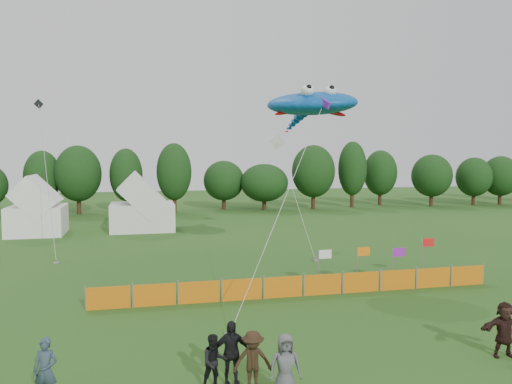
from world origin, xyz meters
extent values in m
plane|color=#234C16|center=(0.00, 0.00, 0.00)|extent=(160.00, 160.00, 0.00)
cylinder|color=#382314|center=(-15.73, 46.21, 1.19)|extent=(0.50, 0.50, 2.38)
ellipsoid|color=black|center=(-15.73, 46.21, 4.30)|extent=(4.09, 4.09, 5.35)
cylinder|color=#382314|center=(-11.75, 45.39, 1.29)|extent=(0.50, 0.50, 2.57)
ellipsoid|color=black|center=(-11.75, 45.39, 4.64)|extent=(5.20, 5.20, 5.79)
cylinder|color=#382314|center=(-6.44, 45.32, 1.23)|extent=(0.50, 0.50, 2.46)
ellipsoid|color=black|center=(-6.44, 45.32, 4.45)|extent=(3.78, 3.78, 5.55)
cylinder|color=#382314|center=(-0.99, 43.92, 1.33)|extent=(0.50, 0.50, 2.66)
ellipsoid|color=black|center=(-0.99, 43.92, 4.81)|extent=(4.05, 4.05, 5.99)
cylinder|color=#382314|center=(5.28, 46.53, 0.99)|extent=(0.50, 0.50, 1.98)
ellipsoid|color=black|center=(5.28, 46.53, 3.58)|extent=(5.06, 5.06, 4.46)
cylinder|color=#382314|center=(9.99, 44.56, 0.93)|extent=(0.50, 0.50, 1.86)
ellipsoid|color=black|center=(9.99, 44.56, 3.35)|extent=(5.86, 5.86, 4.18)
cylinder|color=#382314|center=(16.28, 44.38, 1.31)|extent=(0.50, 0.50, 2.62)
ellipsoid|color=black|center=(16.28, 44.38, 4.73)|extent=(5.41, 5.41, 5.89)
cylinder|color=#382314|center=(21.78, 44.99, 1.39)|extent=(0.50, 0.50, 2.78)
ellipsoid|color=black|center=(21.78, 44.99, 5.02)|extent=(3.67, 3.67, 6.26)
cylinder|color=#382314|center=(26.67, 46.88, 1.21)|extent=(0.50, 0.50, 2.42)
ellipsoid|color=black|center=(26.67, 46.88, 4.36)|extent=(4.46, 4.46, 5.44)
cylinder|color=#382314|center=(32.69, 44.13, 1.12)|extent=(0.50, 0.50, 2.24)
ellipsoid|color=black|center=(32.69, 44.13, 4.04)|extent=(5.26, 5.26, 5.03)
cylinder|color=#382314|center=(39.09, 44.15, 1.05)|extent=(0.50, 0.50, 2.10)
ellipsoid|color=black|center=(39.09, 44.15, 3.80)|extent=(4.74, 4.74, 4.73)
cylinder|color=#382314|center=(42.84, 43.69, 1.08)|extent=(0.50, 0.50, 2.16)
ellipsoid|color=black|center=(42.84, 43.69, 3.91)|extent=(4.88, 4.88, 4.87)
cube|color=white|center=(-13.43, 30.51, 1.23)|extent=(4.46, 4.46, 2.46)
cube|color=silver|center=(-4.69, 30.99, 1.22)|extent=(5.55, 4.44, 2.44)
cube|color=#CE670B|center=(-6.28, 7.75, 0.50)|extent=(1.90, 0.06, 1.00)
cube|color=#CE670B|center=(-4.28, 7.75, 0.50)|extent=(1.90, 0.06, 1.00)
cube|color=#CE670B|center=(-2.28, 7.75, 0.50)|extent=(1.90, 0.06, 1.00)
cube|color=#CE670B|center=(-0.28, 7.75, 0.50)|extent=(1.90, 0.06, 1.00)
cube|color=#CE670B|center=(1.72, 7.75, 0.50)|extent=(1.90, 0.06, 1.00)
cube|color=#CE670B|center=(3.72, 7.75, 0.50)|extent=(1.90, 0.06, 1.00)
cube|color=#CE670B|center=(5.72, 7.75, 0.50)|extent=(1.90, 0.06, 1.00)
cube|color=#CE670B|center=(7.72, 7.75, 0.50)|extent=(1.90, 0.06, 1.00)
cube|color=#CE670B|center=(9.72, 7.75, 0.50)|extent=(1.90, 0.06, 1.00)
cube|color=#CE670B|center=(11.72, 7.75, 0.50)|extent=(1.90, 0.06, 1.00)
cylinder|color=gray|center=(4.00, 9.10, 0.96)|extent=(0.06, 0.06, 1.93)
cube|color=white|center=(4.35, 9.10, 1.70)|extent=(0.70, 0.02, 0.45)
cylinder|color=gray|center=(6.00, 8.81, 1.02)|extent=(0.06, 0.06, 2.03)
cube|color=orange|center=(6.35, 8.81, 1.81)|extent=(0.70, 0.02, 0.45)
cylinder|color=gray|center=(8.00, 8.80, 0.96)|extent=(0.06, 0.06, 1.91)
cube|color=purple|center=(8.35, 8.80, 1.69)|extent=(0.70, 0.02, 0.45)
cylinder|color=gray|center=(10.00, 9.28, 1.13)|extent=(0.06, 0.06, 2.26)
cube|color=red|center=(10.35, 9.28, 2.04)|extent=(0.70, 0.02, 0.45)
imported|color=#2E3E4D|center=(-7.41, -0.49, 0.90)|extent=(0.75, 0.60, 1.81)
imported|color=black|center=(-2.80, -0.72, 0.80)|extent=(0.85, 0.70, 1.60)
imported|color=black|center=(-1.75, -1.14, 0.88)|extent=(1.23, 0.83, 1.77)
imported|color=black|center=(-2.29, -0.58, 0.96)|extent=(1.14, 0.49, 1.92)
imported|color=#505055|center=(-0.97, -1.78, 0.92)|extent=(0.93, 0.63, 1.85)
imported|color=black|center=(7.02, -0.65, 0.94)|extent=(1.82, 0.93, 1.87)
ellipsoid|color=blue|center=(4.73, 12.39, 9.68)|extent=(6.52, 6.15, 1.82)
sphere|color=white|center=(4.08, 11.27, 10.25)|extent=(0.73, 0.73, 0.73)
sphere|color=white|center=(5.38, 11.27, 10.25)|extent=(0.73, 0.73, 0.73)
ellipsoid|color=red|center=(3.34, 12.57, 9.21)|extent=(1.53, 0.67, 0.24)
ellipsoid|color=red|center=(6.12, 12.57, 9.21)|extent=(1.53, 0.67, 0.24)
cube|color=purple|center=(4.73, 10.40, 9.51)|extent=(0.37, 0.96, 0.70)
cylinder|color=#A5A5A5|center=(1.53, 6.98, 4.69)|extent=(6.44, 7.43, 9.40)
cube|color=gray|center=(-1.67, 3.28, 0.05)|extent=(0.30, 0.30, 0.10)
cube|color=silver|center=(5.81, 23.50, 7.79)|extent=(1.29, 0.36, 1.29)
cylinder|color=#A5A5A5|center=(5.90, 19.25, 3.89)|extent=(0.22, 8.52, 7.81)
cube|color=gray|center=(6.00, 15.00, 0.05)|extent=(0.30, 0.30, 0.10)
cube|color=black|center=(-12.32, 26.69, 10.67)|extent=(0.76, 0.22, 0.76)
cylinder|color=#A5A5A5|center=(-11.16, 22.34, 5.33)|extent=(2.36, 8.72, 10.69)
cube|color=gray|center=(-10.00, 18.00, 0.05)|extent=(0.30, 0.30, 0.10)
camera|label=1|loc=(-4.79, -14.67, 6.79)|focal=35.00mm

